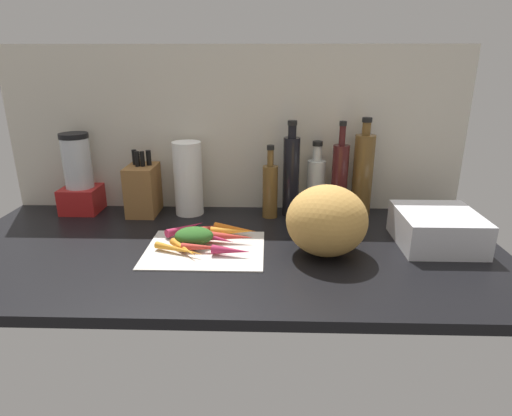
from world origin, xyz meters
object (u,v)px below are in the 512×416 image
(carrot_0, at_px, (227,236))
(carrot_2, at_px, (235,229))
(carrot_7, at_px, (206,247))
(bottle_3, at_px, (339,179))
(carrot_5, at_px, (212,237))
(dish_rack, at_px, (437,228))
(bottle_4, at_px, (363,174))
(carrot_4, at_px, (180,250))
(paper_towel_roll, at_px, (188,179))
(bottle_2, at_px, (316,184))
(carrot_3, at_px, (232,231))
(carrot_9, at_px, (231,251))
(carrot_6, at_px, (184,248))
(carrot_1, at_px, (212,228))
(bottle_1, at_px, (291,175))
(winter_squash, at_px, (327,220))
(carrot_8, at_px, (186,228))
(bottle_0, at_px, (270,189))
(knife_block, at_px, (143,189))
(cutting_board, at_px, (205,249))
(blender_appliance, at_px, (79,178))

(carrot_0, relative_size, carrot_2, 1.15)
(carrot_7, xyz_separation_m, bottle_3, (0.44, 0.35, 0.12))
(carrot_0, distance_m, carrot_5, 0.05)
(dish_rack, bearing_deg, carrot_5, -178.15)
(bottle_4, bearing_deg, carrot_4, -147.87)
(carrot_2, xyz_separation_m, bottle_3, (0.36, 0.21, 0.12))
(paper_towel_roll, height_order, bottle_4, bottle_4)
(bottle_2, bearing_deg, carrot_4, -137.84)
(carrot_5, distance_m, carrot_7, 0.07)
(carrot_0, xyz_separation_m, bottle_4, (0.47, 0.29, 0.13))
(carrot_2, xyz_separation_m, bottle_2, (0.28, 0.24, 0.09))
(carrot_3, bearing_deg, bottle_3, 31.30)
(paper_towel_roll, xyz_separation_m, dish_rack, (0.82, -0.26, -0.08))
(carrot_5, relative_size, carrot_9, 1.40)
(carrot_2, height_order, carrot_6, carrot_2)
(carrot_1, height_order, carrot_3, carrot_1)
(carrot_0, bearing_deg, bottle_1, 52.65)
(carrot_1, bearing_deg, bottle_3, 25.43)
(carrot_4, xyz_separation_m, carrot_6, (0.01, 0.01, 0.00))
(winter_squash, bearing_deg, carrot_8, 163.11)
(carrot_7, bearing_deg, carrot_3, 60.78)
(carrot_9, relative_size, bottle_0, 0.43)
(winter_squash, height_order, dish_rack, winter_squash)
(carrot_7, xyz_separation_m, knife_block, (-0.28, 0.35, 0.07))
(carrot_7, bearing_deg, cutting_board, 103.28)
(carrot_4, bearing_deg, bottle_3, 35.13)
(carrot_1, bearing_deg, bottle_0, 44.49)
(carrot_4, distance_m, bottle_4, 0.72)
(paper_towel_roll, xyz_separation_m, bottle_3, (0.55, -0.00, 0.00))
(carrot_7, bearing_deg, carrot_6, -173.75)
(carrot_0, distance_m, carrot_1, 0.09)
(carrot_5, distance_m, bottle_0, 0.32)
(carrot_8, relative_size, dish_rack, 0.58)
(carrot_1, height_order, bottle_0, bottle_0)
(carrot_2, height_order, bottle_3, bottle_3)
(cutting_board, bearing_deg, blender_appliance, 146.59)
(carrot_8, height_order, bottle_4, bottle_4)
(carrot_4, bearing_deg, carrot_6, 35.18)
(carrot_0, xyz_separation_m, carrot_4, (-0.13, -0.09, -0.01))
(bottle_2, bearing_deg, carrot_1, -146.21)
(carrot_2, height_order, bottle_1, bottle_1)
(carrot_2, relative_size, carrot_3, 1.04)
(carrot_0, relative_size, bottle_2, 0.60)
(paper_towel_roll, bearing_deg, blender_appliance, 178.30)
(carrot_7, xyz_separation_m, carrot_8, (-0.09, 0.15, 0.00))
(carrot_3, bearing_deg, paper_towel_roll, 127.64)
(carrot_4, relative_size, bottle_4, 0.47)
(carrot_2, bearing_deg, paper_towel_roll, 131.34)
(bottle_4, bearing_deg, carrot_9, -139.23)
(bottle_1, relative_size, dish_rack, 1.38)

